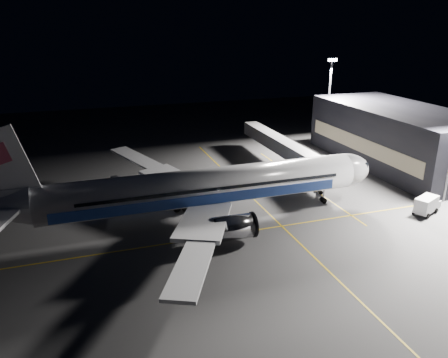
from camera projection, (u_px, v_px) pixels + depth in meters
name	position (u px, v px, depth m)	size (l,w,h in m)	color
ground	(206.00, 219.00, 67.09)	(200.00, 200.00, 0.00)	#4C4C4F
guide_line_main	(266.00, 210.00, 70.07)	(0.25, 80.00, 0.01)	gold
guide_line_cross	(218.00, 236.00, 61.74)	(70.00, 0.25, 0.01)	gold
guide_line_side	(303.00, 182.00, 82.57)	(0.25, 40.00, 0.01)	gold
airliner	(198.00, 188.00, 65.02)	(61.48, 54.22, 16.64)	silver
terminal	(398.00, 136.00, 91.26)	(18.12, 40.00, 12.00)	black
jet_bridge	(285.00, 148.00, 88.21)	(3.60, 34.40, 6.30)	#B2B2B7
floodlight_mast_north	(329.00, 94.00, 103.36)	(2.40, 0.68, 20.70)	#59595E
service_truck	(427.00, 204.00, 68.70)	(5.87, 4.21, 2.81)	silver
baggage_tug	(115.00, 182.00, 80.01)	(3.16, 2.78, 1.96)	black
safety_cone_a	(142.00, 191.00, 77.19)	(0.37, 0.37, 0.56)	#ED4209
safety_cone_b	(221.00, 204.00, 71.69)	(0.44, 0.44, 0.66)	#ED4209
safety_cone_c	(186.00, 209.00, 69.91)	(0.38, 0.38, 0.57)	#ED4209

